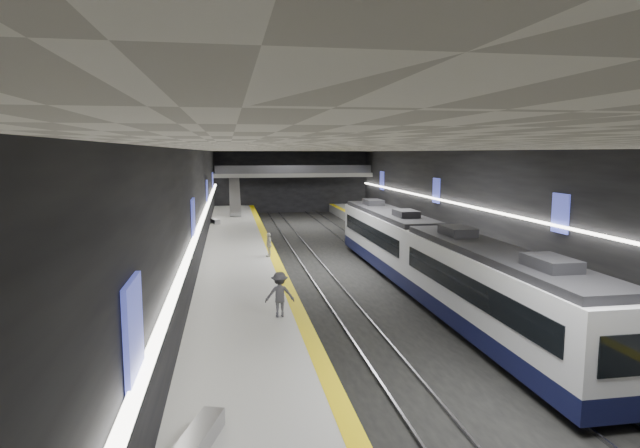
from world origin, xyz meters
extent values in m
plane|color=black|center=(0.00, 0.00, 0.00)|extent=(70.00, 70.00, 0.00)
cube|color=beige|center=(0.00, 0.00, 8.00)|extent=(20.00, 70.00, 0.04)
cube|color=black|center=(-10.00, 0.00, 4.00)|extent=(0.04, 70.00, 8.00)
cube|color=black|center=(10.00, 0.00, 4.00)|extent=(0.04, 70.00, 8.00)
cube|color=black|center=(0.00, 35.00, 4.00)|extent=(20.00, 0.04, 8.00)
cube|color=slate|center=(-7.50, 0.00, 0.50)|extent=(5.00, 70.00, 1.00)
cube|color=#B7B8B2|center=(-7.50, 0.00, 1.01)|extent=(5.00, 70.00, 0.02)
cube|color=yellow|center=(-5.30, 0.00, 1.02)|extent=(0.60, 70.00, 0.02)
cube|color=slate|center=(7.50, 0.00, 0.50)|extent=(5.00, 70.00, 1.00)
cube|color=#B7B8B2|center=(7.50, 0.00, 1.01)|extent=(5.00, 70.00, 0.02)
cube|color=yellow|center=(5.30, 0.00, 1.02)|extent=(0.60, 70.00, 0.02)
cube|color=gray|center=(-3.22, 0.00, 0.06)|extent=(0.08, 70.00, 0.12)
cube|color=gray|center=(-1.78, 0.00, 0.06)|extent=(0.08, 70.00, 0.12)
cube|color=gray|center=(1.78, 0.00, 0.06)|extent=(0.08, 70.00, 0.12)
cube|color=gray|center=(3.22, 0.00, 0.06)|extent=(0.08, 70.00, 0.12)
cube|color=#10133A|center=(2.50, -14.86, 0.75)|extent=(2.65, 15.00, 0.80)
cube|color=white|center=(2.50, -14.86, 2.40)|extent=(2.65, 15.00, 2.50)
cube|color=black|center=(2.50, -14.86, 3.80)|extent=(2.44, 14.25, 0.30)
cube|color=black|center=(2.50, -14.86, 2.45)|extent=(2.69, 13.20, 1.00)
cube|color=black|center=(2.50, -22.38, 2.35)|extent=(1.85, 0.05, 1.20)
cube|color=#10133A|center=(2.50, 0.14, 0.75)|extent=(2.65, 15.00, 0.80)
cube|color=white|center=(2.50, 0.14, 2.40)|extent=(2.65, 15.00, 2.50)
cube|color=black|center=(2.50, 0.14, 3.80)|extent=(2.44, 14.25, 0.30)
cube|color=black|center=(2.50, 0.14, 2.45)|extent=(2.69, 13.20, 1.00)
cube|color=black|center=(2.50, -7.38, 2.35)|extent=(1.85, 0.05, 1.20)
cube|color=#3D45B7|center=(-9.92, -25.00, 4.50)|extent=(0.10, 1.50, 2.20)
cube|color=#3D45B7|center=(-9.92, -8.00, 4.50)|extent=(0.10, 1.50, 2.20)
cube|color=#3D45B7|center=(-9.92, 10.00, 4.50)|extent=(0.10, 1.50, 2.20)
cube|color=#3D45B7|center=(-9.92, 27.00, 4.50)|extent=(0.10, 1.50, 2.20)
cube|color=#3D45B7|center=(9.92, -8.00, 4.50)|extent=(0.10, 1.50, 2.20)
cube|color=#3D45B7|center=(9.92, 10.00, 4.50)|extent=(0.10, 1.50, 2.20)
cube|color=#3D45B7|center=(9.92, 27.00, 4.50)|extent=(0.10, 1.50, 2.20)
cube|color=white|center=(-9.80, 0.00, 3.80)|extent=(0.25, 68.60, 0.12)
cube|color=white|center=(9.80, 0.00, 3.80)|extent=(0.25, 68.60, 0.12)
cube|color=gray|center=(0.00, 33.00, 5.00)|extent=(20.00, 3.00, 0.50)
cube|color=#47474C|center=(0.00, 31.55, 5.75)|extent=(19.60, 0.08, 1.00)
cube|color=#99999E|center=(-7.50, 26.00, 2.90)|extent=(1.20, 7.50, 3.92)
cube|color=#99999E|center=(-8.95, -22.62, 1.24)|extent=(1.11, 2.03, 0.48)
cube|color=#99999E|center=(-9.50, 17.50, 1.23)|extent=(0.99, 1.95, 0.46)
cube|color=#99999E|center=(9.03, 18.58, 1.20)|extent=(1.07, 1.70, 0.40)
imported|color=#CD4C60|center=(6.32, -16.92, 1.88)|extent=(0.43, 0.65, 1.76)
imported|color=#518CAF|center=(6.30, -11.47, 1.83)|extent=(0.98, 0.87, 1.66)
imported|color=beige|center=(-5.64, 0.04, 1.80)|extent=(0.53, 0.99, 1.60)
imported|color=#47474F|center=(-6.17, -13.05, 1.95)|extent=(1.26, 0.76, 1.90)
camera|label=1|loc=(-8.18, -34.70, 7.85)|focal=30.00mm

